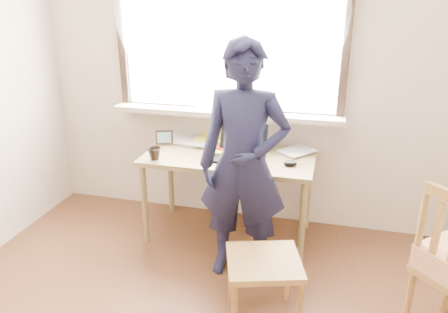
% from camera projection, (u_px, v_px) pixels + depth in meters
% --- Properties ---
extents(room_shell, '(3.52, 4.02, 2.61)m').
position_uv_depth(room_shell, '(160.00, 47.00, 1.63)').
color(room_shell, beige).
rests_on(room_shell, ground).
extents(desk, '(1.27, 0.63, 0.68)m').
position_uv_depth(desk, '(229.00, 164.00, 3.30)').
color(desk, olive).
rests_on(desk, ground).
extents(laptop, '(0.40, 0.34, 0.25)m').
position_uv_depth(laptop, '(240.00, 150.00, 3.21)').
color(laptop, black).
rests_on(laptop, desk).
extents(mug_white, '(0.14, 0.14, 0.09)m').
position_uv_depth(mug_white, '(227.00, 140.00, 3.48)').
color(mug_white, white).
rests_on(mug_white, desk).
extents(mug_dark, '(0.12, 0.12, 0.09)m').
position_uv_depth(mug_dark, '(154.00, 154.00, 3.18)').
color(mug_dark, black).
rests_on(mug_dark, desk).
extents(mouse, '(0.10, 0.07, 0.04)m').
position_uv_depth(mouse, '(290.00, 163.00, 3.07)').
color(mouse, black).
rests_on(mouse, desk).
extents(desk_clutter, '(0.83, 0.46, 0.05)m').
position_uv_depth(desk_clutter, '(202.00, 144.00, 3.46)').
color(desk_clutter, yellow).
rests_on(desk_clutter, desk).
extents(book_a, '(0.24, 0.31, 0.03)m').
position_uv_depth(book_a, '(188.00, 140.00, 3.57)').
color(book_a, white).
rests_on(book_a, desk).
extents(book_b, '(0.32, 0.33, 0.02)m').
position_uv_depth(book_b, '(288.00, 148.00, 3.40)').
color(book_b, white).
rests_on(book_b, desk).
extents(picture_frame, '(0.14, 0.06, 0.11)m').
position_uv_depth(picture_frame, '(164.00, 138.00, 3.48)').
color(picture_frame, black).
rests_on(picture_frame, desk).
extents(work_chair, '(0.51, 0.49, 0.42)m').
position_uv_depth(work_chair, '(264.00, 269.00, 2.48)').
color(work_chair, olive).
rests_on(work_chair, ground).
extents(person, '(0.60, 0.40, 1.59)m').
position_uv_depth(person, '(244.00, 165.00, 2.79)').
color(person, black).
rests_on(person, ground).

